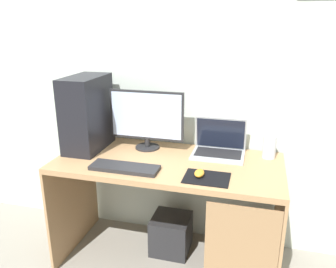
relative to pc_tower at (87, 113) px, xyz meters
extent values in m
plane|color=gray|center=(0.59, -0.07, -1.02)|extent=(8.00, 8.00, 0.00)
cube|color=beige|center=(0.59, 0.30, 0.28)|extent=(4.00, 0.04, 2.60)
cube|color=#A37A51|center=(0.59, -0.07, -0.27)|extent=(1.45, 0.67, 0.03)
cube|color=#A37A51|center=(-0.12, -0.07, -0.65)|extent=(0.02, 0.67, 0.73)
cube|color=#A37A51|center=(1.31, -0.07, -0.65)|extent=(0.02, 0.67, 0.73)
cube|color=#96704B|center=(1.10, -0.40, -0.62)|extent=(0.40, 0.01, 0.58)
cube|color=black|center=(0.00, 0.00, 0.00)|extent=(0.22, 0.40, 0.51)
cylinder|color=#232326|center=(0.40, 0.11, -0.25)|extent=(0.17, 0.17, 0.01)
cylinder|color=#232326|center=(0.40, 0.11, -0.21)|extent=(0.04, 0.04, 0.06)
cube|color=#232326|center=(0.40, 0.10, -0.01)|extent=(0.52, 0.02, 0.34)
cube|color=#B2C6EA|center=(0.40, 0.09, -0.01)|extent=(0.49, 0.00, 0.31)
cube|color=#9EA3A8|center=(0.89, 0.09, -0.25)|extent=(0.34, 0.25, 0.01)
cube|color=black|center=(0.89, 0.11, -0.24)|extent=(0.30, 0.17, 0.00)
cube|color=#9EA3A8|center=(0.89, 0.19, -0.13)|extent=(0.34, 0.05, 0.23)
cube|color=black|center=(0.89, 0.18, -0.13)|extent=(0.32, 0.04, 0.21)
cylinder|color=silver|center=(1.22, 0.15, -0.18)|extent=(0.08, 0.08, 0.15)
cube|color=#232326|center=(0.38, -0.28, -0.24)|extent=(0.42, 0.14, 0.02)
cube|color=black|center=(0.88, -0.27, -0.25)|extent=(0.26, 0.20, 0.00)
ellipsoid|color=orange|center=(0.83, -0.26, -0.23)|extent=(0.06, 0.10, 0.03)
cube|color=#232326|center=(0.59, 0.04, -0.88)|extent=(0.27, 0.27, 0.27)
camera|label=1|loc=(1.12, -2.03, 0.60)|focal=36.35mm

